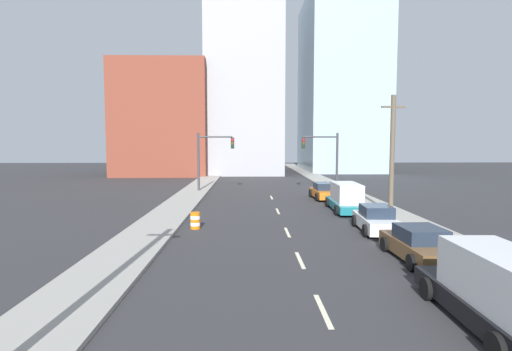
# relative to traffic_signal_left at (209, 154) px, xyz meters

# --- Properties ---
(sidewalk_left) EXTENTS (2.83, 91.15, 0.17)m
(sidewalk_left) POSITION_rel_traffic_signal_left_xyz_m (-1.48, 7.49, -3.74)
(sidewalk_left) COLOR gray
(sidewalk_left) RESTS_ON ground
(sidewalk_right) EXTENTS (2.83, 91.15, 0.17)m
(sidewalk_right) POSITION_rel_traffic_signal_left_xyz_m (13.59, 7.49, -3.74)
(sidewalk_right) COLOR gray
(sidewalk_right) RESTS_ON ground
(lane_stripe_at_9m) EXTENTS (0.16, 2.40, 0.01)m
(lane_stripe_at_9m) POSITION_rel_traffic_signal_left_xyz_m (6.05, -28.93, -3.82)
(lane_stripe_at_9m) COLOR beige
(lane_stripe_at_9m) RESTS_ON ground
(lane_stripe_at_14m) EXTENTS (0.16, 2.40, 0.01)m
(lane_stripe_at_14m) POSITION_rel_traffic_signal_left_xyz_m (6.05, -23.86, -3.82)
(lane_stripe_at_14m) COLOR beige
(lane_stripe_at_14m) RESTS_ON ground
(lane_stripe_at_19m) EXTENTS (0.16, 2.40, 0.01)m
(lane_stripe_at_19m) POSITION_rel_traffic_signal_left_xyz_m (6.05, -18.63, -3.82)
(lane_stripe_at_19m) COLOR beige
(lane_stripe_at_19m) RESTS_ON ground
(lane_stripe_at_26m) EXTENTS (0.16, 2.40, 0.01)m
(lane_stripe_at_26m) POSITION_rel_traffic_signal_left_xyz_m (6.05, -11.75, -3.82)
(lane_stripe_at_26m) COLOR beige
(lane_stripe_at_26m) RESTS_ON ground
(lane_stripe_at_34m) EXTENTS (0.16, 2.40, 0.01)m
(lane_stripe_at_34m) POSITION_rel_traffic_signal_left_xyz_m (6.05, -4.42, -3.82)
(lane_stripe_at_34m) COLOR beige
(lane_stripe_at_34m) RESTS_ON ground
(building_brick_left) EXTENTS (14.00, 16.00, 17.14)m
(building_brick_left) POSITION_rel_traffic_signal_left_xyz_m (-9.08, 24.66, 4.75)
(building_brick_left) COLOR brown
(building_brick_left) RESTS_ON ground
(building_office_center) EXTENTS (12.00, 20.00, 30.05)m
(building_office_center) POSITION_rel_traffic_signal_left_xyz_m (3.45, 28.66, 11.20)
(building_office_center) COLOR #99999E
(building_office_center) RESTS_ON ground
(building_glass_right) EXTENTS (13.00, 20.00, 30.72)m
(building_glass_right) POSITION_rel_traffic_signal_left_xyz_m (20.78, 32.66, 11.54)
(building_glass_right) COLOR #99B7CC
(building_glass_right) RESTS_ON ground
(traffic_signal_left) EXTENTS (3.73, 0.35, 5.95)m
(traffic_signal_left) POSITION_rel_traffic_signal_left_xyz_m (0.00, 0.00, 0.00)
(traffic_signal_left) COLOR #38383D
(traffic_signal_left) RESTS_ON ground
(traffic_signal_right) EXTENTS (3.73, 0.35, 5.95)m
(traffic_signal_right) POSITION_rel_traffic_signal_left_xyz_m (11.92, 0.00, 0.00)
(traffic_signal_right) COLOR #38383D
(traffic_signal_right) RESTS_ON ground
(utility_pole_right_mid) EXTENTS (1.60, 0.32, 8.14)m
(utility_pole_right_mid) POSITION_rel_traffic_signal_left_xyz_m (13.72, -13.27, 0.37)
(utility_pole_right_mid) COLOR brown
(utility_pole_right_mid) RESTS_ON ground
(traffic_barrel) EXTENTS (0.56, 0.56, 0.95)m
(traffic_barrel) POSITION_rel_traffic_signal_left_xyz_m (0.87, -17.57, -3.35)
(traffic_barrel) COLOR orange
(traffic_barrel) RESTS_ON ground
(box_truck_black) EXTENTS (2.32, 5.88, 2.12)m
(box_truck_black) POSITION_rel_traffic_signal_left_xyz_m (10.41, -30.19, -2.82)
(box_truck_black) COLOR black
(box_truck_black) RESTS_ON ground
(sedan_brown) EXTENTS (2.24, 4.54, 1.41)m
(sedan_brown) POSITION_rel_traffic_signal_left_xyz_m (11.07, -23.98, -3.17)
(sedan_brown) COLOR brown
(sedan_brown) RESTS_ON ground
(sedan_white) EXTENTS (2.22, 4.43, 1.46)m
(sedan_white) POSITION_rel_traffic_signal_left_xyz_m (11.00, -18.53, -3.15)
(sedan_white) COLOR silver
(sedan_white) RESTS_ON ground
(box_truck_teal) EXTENTS (2.31, 5.93, 2.05)m
(box_truck_teal) POSITION_rel_traffic_signal_left_xyz_m (10.95, -11.89, -2.85)
(box_truck_teal) COLOR #196B75
(box_truck_teal) RESTS_ON ground
(sedan_orange) EXTENTS (2.17, 4.29, 1.44)m
(sedan_orange) POSITION_rel_traffic_signal_left_xyz_m (10.60, -5.51, -3.16)
(sedan_orange) COLOR orange
(sedan_orange) RESTS_ON ground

